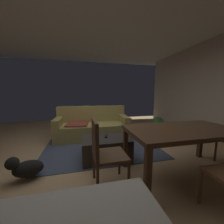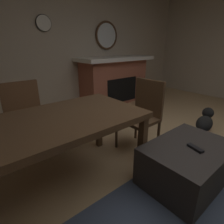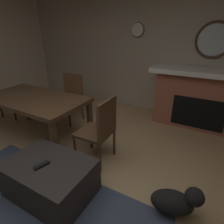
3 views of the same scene
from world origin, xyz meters
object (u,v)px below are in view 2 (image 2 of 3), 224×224
(fireplace, at_px, (114,80))
(dining_chair_west, at_px, (143,111))
(dining_chair_south, at_px, (26,115))
(ottoman_coffee_table, at_px, (187,164))
(round_wall_mirror, at_px, (107,36))
(wall_clock, at_px, (44,23))
(tv_remote, at_px, (195,148))
(small_dog, at_px, (205,121))
(dining_table, at_px, (51,128))

(fireplace, xyz_separation_m, dining_chair_west, (1.07, 1.83, -0.03))
(dining_chair_west, xyz_separation_m, dining_chair_south, (1.24, -0.84, 0.00))
(fireplace, distance_m, ottoman_coffee_table, 2.89)
(fireplace, height_order, dining_chair_south, fireplace)
(round_wall_mirror, xyz_separation_m, wall_clock, (1.45, 0.00, 0.17))
(tv_remote, relative_size, dining_chair_south, 0.17)
(round_wall_mirror, distance_m, tv_remote, 3.39)
(ottoman_coffee_table, distance_m, small_dog, 1.33)
(dining_chair_west, relative_size, dining_chair_south, 1.00)
(round_wall_mirror, bearing_deg, fireplace, 90.00)
(ottoman_coffee_table, distance_m, wall_clock, 3.25)
(fireplace, distance_m, small_dog, 2.24)
(ottoman_coffee_table, relative_size, small_dog, 1.84)
(wall_clock, bearing_deg, round_wall_mirror, 180.00)
(tv_remote, height_order, small_dog, tv_remote)
(round_wall_mirror, xyz_separation_m, ottoman_coffee_table, (1.24, 2.88, -1.34))
(dining_chair_west, bearing_deg, dining_chair_south, -34.25)
(ottoman_coffee_table, distance_m, tv_remote, 0.23)
(round_wall_mirror, xyz_separation_m, small_dog, (-0.03, 2.50, -1.35))
(dining_table, bearing_deg, tv_remote, 141.82)
(ottoman_coffee_table, relative_size, dining_chair_west, 0.98)
(round_wall_mirror, relative_size, small_dog, 1.28)
(tv_remote, xyz_separation_m, wall_clock, (0.19, -2.94, 1.28))
(round_wall_mirror, bearing_deg, ottoman_coffee_table, 66.68)
(wall_clock, bearing_deg, ottoman_coffee_table, 94.21)
(tv_remote, relative_size, dining_chair_west, 0.17)
(fireplace, height_order, ottoman_coffee_table, fireplace)
(wall_clock, bearing_deg, dining_table, 68.10)
(fireplace, height_order, dining_table, fireplace)
(round_wall_mirror, height_order, dining_table, round_wall_mirror)
(small_dog, relative_size, wall_clock, 1.70)
(ottoman_coffee_table, distance_m, dining_chair_south, 1.95)
(small_dog, distance_m, wall_clock, 3.28)
(fireplace, xyz_separation_m, wall_clock, (1.45, -0.29, 1.16))
(dining_chair_west, bearing_deg, ottoman_coffee_table, 77.15)
(tv_remote, relative_size, dining_table, 0.09)
(round_wall_mirror, height_order, wall_clock, round_wall_mirror)
(dining_chair_south, bearing_deg, ottoman_coffee_table, 123.53)
(small_dog, bearing_deg, dining_chair_south, -27.63)
(dining_chair_west, bearing_deg, fireplace, -120.24)
(fireplace, xyz_separation_m, tv_remote, (1.26, 2.65, -0.12))
(fireplace, relative_size, round_wall_mirror, 2.91)
(ottoman_coffee_table, height_order, dining_chair_south, dining_chair_south)
(dining_chair_south, bearing_deg, dining_table, 89.96)
(tv_remote, distance_m, wall_clock, 3.21)
(round_wall_mirror, bearing_deg, dining_chair_west, 63.24)
(fireplace, relative_size, dining_table, 1.09)
(tv_remote, distance_m, small_dog, 1.38)
(dining_chair_south, relative_size, wall_clock, 3.19)
(small_dog, bearing_deg, fireplace, -89.24)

